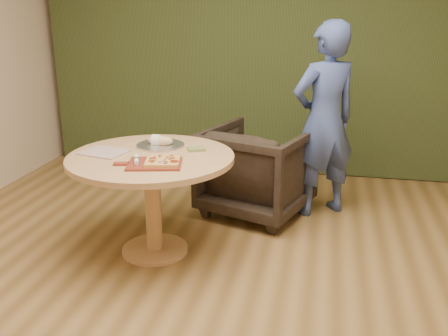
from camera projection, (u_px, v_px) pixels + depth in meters
name	position (u px, v px, depth m)	size (l,w,h in m)	color
room_shell	(195.00, 80.00, 2.46)	(5.04, 6.04, 2.84)	olive
curtain	(267.00, 41.00, 5.16)	(4.80, 0.14, 2.78)	#2B3719
pedestal_table	(152.00, 174.00, 3.54)	(1.18, 1.18, 0.75)	tan
pizza_paddle	(153.00, 164.00, 3.28)	(0.47, 0.35, 0.01)	maroon
flatbread_pizza	(163.00, 161.00, 3.27)	(0.26, 0.26, 0.04)	#E5AC59
cutlery_roll	(136.00, 159.00, 3.30)	(0.09, 0.19, 0.03)	silver
newspaper	(105.00, 152.00, 3.55)	(0.30, 0.25, 0.01)	silver
serving_tray	(160.00, 145.00, 3.71)	(0.36, 0.36, 0.02)	silver
bread_roll	(159.00, 141.00, 3.70)	(0.19, 0.09, 0.09)	#E8BE8D
green_packet	(196.00, 149.00, 3.61)	(0.12, 0.10, 0.02)	#59692F
armchair	(258.00, 166.00, 4.31)	(0.83, 0.77, 0.85)	black
person_standing	(324.00, 121.00, 4.19)	(0.60, 0.40, 1.65)	#3B5092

